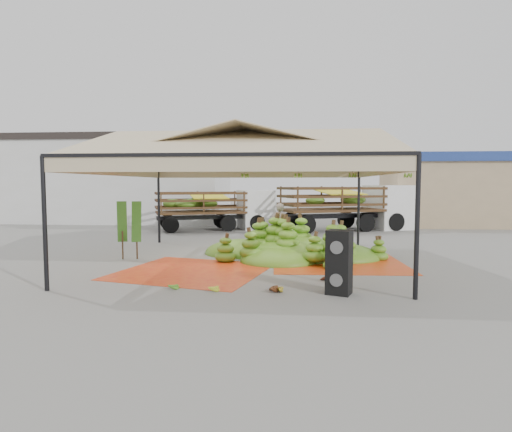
# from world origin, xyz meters

# --- Properties ---
(ground) EXTENTS (90.00, 90.00, 0.00)m
(ground) POSITION_xyz_m (0.00, 0.00, 0.00)
(ground) COLOR slate
(ground) RESTS_ON ground
(canopy_tent) EXTENTS (8.10, 8.10, 4.00)m
(canopy_tent) POSITION_xyz_m (0.00, 0.00, 3.30)
(canopy_tent) COLOR black
(canopy_tent) RESTS_ON ground
(building_white) EXTENTS (14.30, 6.30, 5.40)m
(building_white) POSITION_xyz_m (-10.00, 14.00, 2.71)
(building_white) COLOR silver
(building_white) RESTS_ON ground
(building_tan) EXTENTS (6.30, 5.30, 4.10)m
(building_tan) POSITION_xyz_m (10.00, 13.00, 2.07)
(building_tan) COLOR tan
(building_tan) RESTS_ON ground
(tarp_left) EXTENTS (4.50, 4.37, 0.01)m
(tarp_left) POSITION_xyz_m (-1.27, -1.61, 0.01)
(tarp_left) COLOR #D65114
(tarp_left) RESTS_ON ground
(tarp_right) EXTENTS (4.08, 4.26, 0.01)m
(tarp_right) POSITION_xyz_m (2.81, 0.29, 0.01)
(tarp_right) COLOR red
(tarp_right) RESTS_ON ground
(banana_heap) EXTENTS (7.59, 7.01, 1.31)m
(banana_heap) POSITION_xyz_m (1.48, 1.21, 0.66)
(banana_heap) COLOR #3A7418
(banana_heap) RESTS_ON ground
(hand_yellow_a) EXTENTS (0.53, 0.49, 0.20)m
(hand_yellow_a) POSITION_xyz_m (-0.32, -3.70, 0.10)
(hand_yellow_a) COLOR gold
(hand_yellow_a) RESTS_ON ground
(hand_yellow_b) EXTENTS (0.49, 0.45, 0.18)m
(hand_yellow_b) POSITION_xyz_m (1.11, -3.70, 0.09)
(hand_yellow_b) COLOR #BD8F25
(hand_yellow_b) RESTS_ON ground
(hand_red_a) EXTENTS (0.54, 0.47, 0.22)m
(hand_red_a) POSITION_xyz_m (0.96, -3.70, 0.11)
(hand_red_a) COLOR #5D3015
(hand_red_a) RESTS_ON ground
(hand_red_b) EXTENTS (0.53, 0.52, 0.19)m
(hand_red_b) POSITION_xyz_m (2.23, -2.53, 0.09)
(hand_red_b) COLOR #562813
(hand_red_b) RESTS_ON ground
(hand_green) EXTENTS (0.50, 0.47, 0.18)m
(hand_green) POSITION_xyz_m (-1.26, -3.58, 0.09)
(hand_green) COLOR #3D7C1A
(hand_green) RESTS_ON ground
(hanging_bunches) EXTENTS (4.74, 0.24, 0.20)m
(hanging_bunches) POSITION_xyz_m (2.35, -0.86, 2.62)
(hanging_bunches) COLOR #376E16
(hanging_bunches) RESTS_ON ground
(speaker_stack) EXTENTS (0.63, 0.59, 1.39)m
(speaker_stack) POSITION_xyz_m (2.47, -3.70, 0.70)
(speaker_stack) COLOR black
(speaker_stack) RESTS_ON ground
(banana_leaves) EXTENTS (0.96, 1.36, 3.70)m
(banana_leaves) POSITION_xyz_m (-3.70, 0.47, 0.00)
(banana_leaves) COLOR #30711E
(banana_leaves) RESTS_ON ground
(vendor) EXTENTS (0.70, 0.55, 1.69)m
(vendor) POSITION_xyz_m (0.95, 2.65, 0.85)
(vendor) COLOR gray
(vendor) RESTS_ON ground
(truck_left) EXTENTS (6.34, 4.09, 2.06)m
(truck_left) POSITION_xyz_m (-2.40, 9.16, 1.27)
(truck_left) COLOR #51381B
(truck_left) RESTS_ON ground
(truck_right) EXTENTS (7.16, 4.68, 2.33)m
(truck_right) POSITION_xyz_m (4.44, 9.67, 1.44)
(truck_right) COLOR #512F1B
(truck_right) RESTS_ON ground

